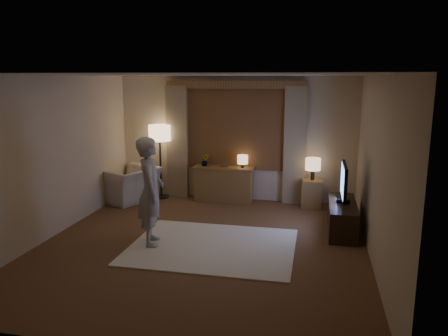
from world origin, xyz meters
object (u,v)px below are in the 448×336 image
(armchair, at_px, (129,184))
(tv_stand, at_px, (342,217))
(sideboard, at_px, (224,185))
(side_table, at_px, (312,193))
(person, at_px, (151,191))

(armchair, distance_m, tv_stand, 4.41)
(sideboard, xyz_separation_m, side_table, (1.82, -0.05, -0.07))
(sideboard, xyz_separation_m, tv_stand, (2.35, -1.40, -0.10))
(side_table, bearing_deg, tv_stand, -68.76)
(armchair, relative_size, person, 0.65)
(person, bearing_deg, armchair, 12.02)
(armchair, bearing_deg, person, 54.59)
(person, bearing_deg, tv_stand, -86.77)
(sideboard, bearing_deg, armchair, -168.28)
(tv_stand, bearing_deg, side_table, 111.24)
(sideboard, height_order, tv_stand, sideboard)
(sideboard, distance_m, side_table, 1.83)
(sideboard, bearing_deg, tv_stand, -30.75)
(side_table, xyz_separation_m, tv_stand, (0.52, -1.35, -0.03))
(person, bearing_deg, side_table, -62.59)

